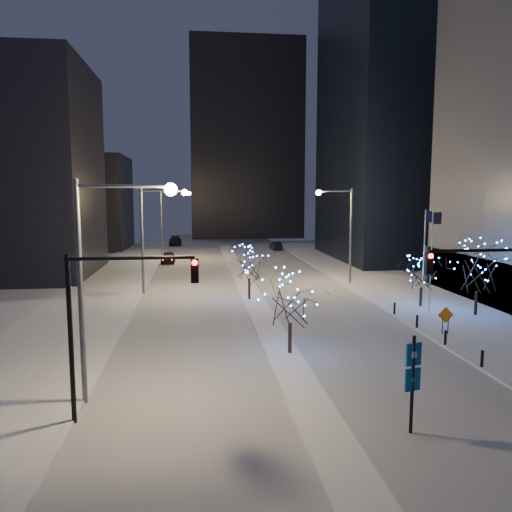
{
  "coord_description": "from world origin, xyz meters",
  "views": [
    {
      "loc": [
        -4.87,
        -20.24,
        9.31
      ],
      "look_at": [
        -0.75,
        14.71,
        5.0
      ],
      "focal_mm": 35.0,
      "sensor_mm": 36.0,
      "label": 1
    }
  ],
  "objects": [
    {
      "name": "street_lamp_w_mid",
      "position": [
        -8.94,
        27.0,
        6.5
      ],
      "size": [
        4.4,
        0.56,
        10.0
      ],
      "color": "#595E66",
      "rests_on": "ground"
    },
    {
      "name": "ground",
      "position": [
        0.0,
        0.0,
        0.0
      ],
      "size": [
        160.0,
        160.0,
        0.0
      ],
      "primitive_type": "plane",
      "color": "silver",
      "rests_on": "ground"
    },
    {
      "name": "holiday_tree_median_near",
      "position": [
        0.4,
        7.6,
        3.34
      ],
      "size": [
        4.52,
        4.52,
        4.9
      ],
      "color": "black",
      "rests_on": "median"
    },
    {
      "name": "median",
      "position": [
        0.0,
        30.0,
        0.07
      ],
      "size": [
        2.0,
        80.0,
        0.15
      ],
      "primitive_type": "cube",
      "color": "silver",
      "rests_on": "ground"
    },
    {
      "name": "traffic_signal_east",
      "position": [
        8.94,
        1.0,
        4.76
      ],
      "size": [
        5.26,
        0.43,
        7.0
      ],
      "color": "black",
      "rests_on": "ground"
    },
    {
      "name": "traffic_signal_west",
      "position": [
        -8.44,
        -0.0,
        4.76
      ],
      "size": [
        5.26,
        0.43,
        7.0
      ],
      "color": "black",
      "rests_on": "ground"
    },
    {
      "name": "car_far",
      "position": [
        -9.0,
        73.44,
        0.82
      ],
      "size": [
        2.46,
        5.72,
        1.64
      ],
      "primitive_type": "imported",
      "rotation": [
        0.0,
        0.0,
        0.03
      ],
      "color": "black",
      "rests_on": "ground"
    },
    {
      "name": "east_sidewalk",
      "position": [
        15.0,
        20.0,
        0.07
      ],
      "size": [
        10.0,
        90.0,
        0.15
      ],
      "primitive_type": "cube",
      "color": "silver",
      "rests_on": "ground"
    },
    {
      "name": "filler_west_far",
      "position": [
        -26.0,
        70.0,
        8.0
      ],
      "size": [
        18.0,
        16.0,
        16.0
      ],
      "primitive_type": "cube",
      "color": "black",
      "rests_on": "ground"
    },
    {
      "name": "west_sidewalk",
      "position": [
        -14.0,
        20.0,
        0.07
      ],
      "size": [
        8.0,
        90.0,
        0.15
      ],
      "primitive_type": "cube",
      "color": "silver",
      "rests_on": "ground"
    },
    {
      "name": "street_lamp_east",
      "position": [
        10.08,
        30.0,
        6.45
      ],
      "size": [
        3.9,
        0.56,
        10.0
      ],
      "color": "#595E66",
      "rests_on": "ground"
    },
    {
      "name": "road",
      "position": [
        0.0,
        35.0,
        0.01
      ],
      "size": [
        20.0,
        130.0,
        0.02
      ],
      "primitive_type": "cube",
      "color": "#AAAFB9",
      "rests_on": "ground"
    },
    {
      "name": "holiday_tree_plaza_far",
      "position": [
        13.47,
        18.5,
        2.91
      ],
      "size": [
        4.26,
        4.26,
        4.29
      ],
      "color": "black",
      "rests_on": "east_sidewalk"
    },
    {
      "name": "street_lamp_w_far",
      "position": [
        -8.94,
        52.0,
        6.5
      ],
      "size": [
        4.4,
        0.56,
        10.0
      ],
      "color": "#595E66",
      "rests_on": "ground"
    },
    {
      "name": "street_lamp_w_near",
      "position": [
        -8.94,
        2.0,
        6.5
      ],
      "size": [
        4.4,
        0.56,
        10.0
      ],
      "color": "#595E66",
      "rests_on": "ground"
    },
    {
      "name": "holiday_tree_median_far",
      "position": [
        -0.38,
        22.92,
        3.34
      ],
      "size": [
        4.68,
        4.68,
        4.81
      ],
      "color": "black",
      "rests_on": "median"
    },
    {
      "name": "wayfinding_sign",
      "position": [
        3.36,
        -2.45,
        2.42
      ],
      "size": [
        0.7,
        0.28,
        3.94
      ],
      "rotation": [
        0.0,
        0.0,
        0.28
      ],
      "color": "black",
      "rests_on": "ground"
    },
    {
      "name": "car_near",
      "position": [
        -8.9,
        48.51,
        0.77
      ],
      "size": [
        1.85,
        4.55,
        1.55
      ],
      "primitive_type": "imported",
      "rotation": [
        0.0,
        0.0,
        -0.01
      ],
      "color": "black",
      "rests_on": "ground"
    },
    {
      "name": "construction_sign",
      "position": [
        11.38,
        10.3,
        1.25
      ],
      "size": [
        1.11,
        0.06,
        1.83
      ],
      "rotation": [
        0.0,
        0.0,
        0.01
      ],
      "color": "black",
      "rests_on": "east_sidewalk"
    },
    {
      "name": "flagpoles",
      "position": [
        13.37,
        17.25,
        4.8
      ],
      "size": [
        1.35,
        2.6,
        8.0
      ],
      "color": "silver",
      "rests_on": "east_sidewalk"
    },
    {
      "name": "car_mid",
      "position": [
        8.4,
        63.46,
        0.69
      ],
      "size": [
        1.74,
        4.28,
        1.38
      ],
      "primitive_type": "imported",
      "rotation": [
        0.0,
        0.0,
        3.21
      ],
      "color": "black",
      "rests_on": "ground"
    },
    {
      "name": "bollards",
      "position": [
        10.2,
        10.0,
        0.6
      ],
      "size": [
        0.16,
        12.16,
        0.9
      ],
      "color": "black",
      "rests_on": "east_sidewalk"
    },
    {
      "name": "holiday_tree_plaza_near",
      "position": [
        16.32,
        15.08,
        3.81
      ],
      "size": [
        6.32,
        6.32,
        5.87
      ],
      "color": "black",
      "rests_on": "east_sidewalk"
    },
    {
      "name": "horizon_block",
      "position": [
        6.0,
        92.0,
        21.0
      ],
      "size": [
        24.0,
        14.0,
        42.0
      ],
      "primitive_type": "cube",
      "color": "black",
      "rests_on": "ground"
    }
  ]
}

